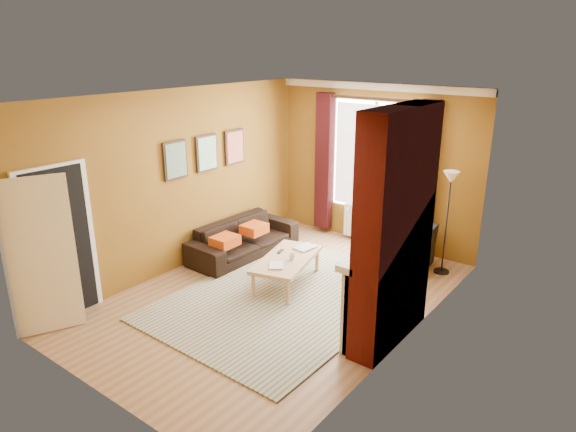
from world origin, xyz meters
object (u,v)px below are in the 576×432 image
at_px(coffee_table, 287,260).
at_px(armchair, 396,246).
at_px(floor_lamp, 449,194).
at_px(sofa, 244,238).
at_px(wicker_stool, 393,252).

bearing_deg(coffee_table, armchair, 43.93).
distance_m(coffee_table, floor_lamp, 2.63).
bearing_deg(floor_lamp, sofa, -155.61).
relative_size(sofa, floor_lamp, 1.24).
relative_size(sofa, wicker_stool, 4.73).
distance_m(armchair, floor_lamp, 1.19).
distance_m(sofa, floor_lamp, 3.39).
height_order(sofa, floor_lamp, floor_lamp).
bearing_deg(armchair, coffee_table, 53.15).
relative_size(armchair, coffee_table, 0.74).
bearing_deg(sofa, wicker_stool, -60.45).
bearing_deg(sofa, armchair, -61.46).
xyz_separation_m(sofa, wicker_stool, (2.20, 1.14, -0.08)).
relative_size(coffee_table, wicker_stool, 3.37).
relative_size(coffee_table, floor_lamp, 0.88).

